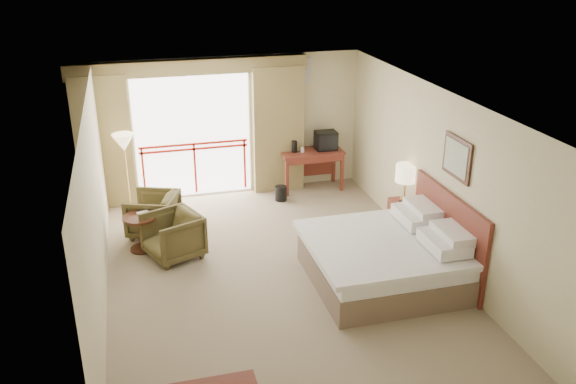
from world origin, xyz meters
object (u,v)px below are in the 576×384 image
object	(u,v)px
wastebasket	(281,193)
armchair_far	(155,234)
bed	(386,258)
floor_lamp	(124,146)
table_lamp	(406,174)
nightstand	(404,218)
side_table	(141,227)
desk	(310,158)
tv	(326,141)
armchair_near	(175,256)

from	to	relation	value
wastebasket	armchair_far	distance (m)	2.62
bed	floor_lamp	bearing A→B (deg)	136.02
table_lamp	wastebasket	xyz separation A→B (m)	(-1.65, 1.95, -0.96)
nightstand	wastebasket	bearing A→B (deg)	132.57
side_table	nightstand	bearing A→B (deg)	-7.72
desk	wastebasket	xyz separation A→B (m)	(-0.74, -0.49, -0.49)
tv	side_table	bearing A→B (deg)	-167.98
desk	side_table	distance (m)	3.93
tv	wastebasket	bearing A→B (deg)	-171.78
bed	desk	xyz separation A→B (m)	(-0.00, 3.83, 0.26)
armchair_far	nightstand	bearing A→B (deg)	95.53
side_table	floor_lamp	world-z (taller)	floor_lamp
armchair_far	armchair_near	size ratio (longest dim) A/B	1.00
tv	armchair_far	bearing A→B (deg)	-174.03
table_lamp	wastebasket	distance (m)	2.73
wastebasket	armchair_far	size ratio (longest dim) A/B	0.36
desk	floor_lamp	distance (m)	3.67
armchair_near	side_table	bearing A→B (deg)	-149.17
bed	floor_lamp	size ratio (longest dim) A/B	1.39
side_table	armchair_far	bearing A→B (deg)	67.65
table_lamp	bed	bearing A→B (deg)	-123.12
tv	floor_lamp	xyz separation A→B (m)	(-3.88, -0.31, 0.32)
bed	table_lamp	xyz separation A→B (m)	(0.91, 1.39, 0.73)
bed	desk	world-z (taller)	bed
tv	side_table	size ratio (longest dim) A/B	0.69
tv	nightstand	bearing A→B (deg)	-90.01
armchair_near	armchair_far	bearing A→B (deg)	173.62
nightstand	tv	xyz separation A→B (m)	(-0.61, 2.43, 0.69)
tv	wastebasket	xyz separation A→B (m)	(-1.04, -0.43, -0.85)
nightstand	table_lamp	world-z (taller)	table_lamp
armchair_near	side_table	xyz separation A→B (m)	(-0.48, 0.37, 0.41)
bed	tv	size ratio (longest dim) A/B	5.12
desk	armchair_far	bearing A→B (deg)	-161.18
table_lamp	wastebasket	size ratio (longest dim) A/B	2.18
nightstand	desk	distance (m)	2.67
wastebasket	side_table	size ratio (longest dim) A/B	0.48
nightstand	table_lamp	size ratio (longest dim) A/B	0.98
wastebasket	armchair_near	xyz separation A→B (m)	(-2.21, -1.78, -0.14)
nightstand	table_lamp	bearing A→B (deg)	92.96
floor_lamp	nightstand	bearing A→B (deg)	-25.25
table_lamp	side_table	distance (m)	4.44
armchair_near	floor_lamp	world-z (taller)	floor_lamp
tv	wastebasket	distance (m)	1.41
table_lamp	armchair_near	bearing A→B (deg)	177.43
armchair_far	floor_lamp	distance (m)	1.68
bed	wastebasket	world-z (taller)	bed
side_table	table_lamp	bearing A→B (deg)	-7.07
table_lamp	tv	world-z (taller)	table_lamp
table_lamp	armchair_far	world-z (taller)	table_lamp
bed	armchair_near	bearing A→B (deg)	152.11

